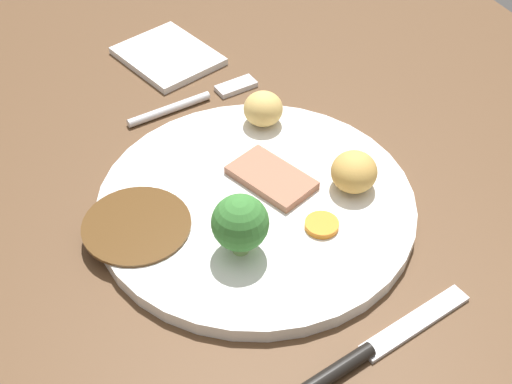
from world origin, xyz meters
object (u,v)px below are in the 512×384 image
Objects in this scene: dinner_plate at (256,206)px; broccoli_floret at (240,223)px; meat_slice_main at (272,178)px; fork at (197,100)px; folded_napkin at (168,56)px; roast_potato_left at (354,172)px; knife at (361,356)px; roast_potato_right at (263,109)px; carrot_coin_front at (322,225)px.

broccoli_floret is at bearing -38.32° from dinner_plate.
meat_slice_main is (-1.64, 2.42, 1.10)cm from dinner_plate.
meat_slice_main is 0.51× the size of fork.
fork is (-16.05, -0.70, -1.41)cm from meat_slice_main.
dinner_plate is 2.63× the size of folded_napkin.
roast_potato_left is 18.02cm from knife.
broccoli_floret reaches higher than fork.
roast_potato_right is 17.78cm from folded_napkin.
roast_potato_right is 0.21× the size of knife.
knife reaches higher than folded_napkin.
dinner_plate reaches higher than knife.
knife is (19.46, -2.39, -1.35)cm from meat_slice_main.
fork is at bearing -177.52° from meat_slice_main.
roast_potato_left is at bearing 122.35° from carrot_coin_front.
roast_potato_right is 15.61cm from carrot_coin_front.
roast_potato_left reaches higher than dinner_plate.
folded_napkin is at bearing 169.68° from broccoli_floret.
dinner_plate is 1.56× the size of knife.
broccoli_floret is at bearing -32.94° from roast_potato_right.
dinner_plate is 17.78cm from fork.
roast_potato_right is (-9.82, 5.67, 2.44)cm from dinner_plate.
folded_napkin is at bearing -177.09° from carrot_coin_front.
carrot_coin_front reaches higher than knife.
carrot_coin_front is at bearing 32.88° from dinner_plate.
roast_potato_right is 9.22cm from fork.
roast_potato_left is 0.41× the size of folded_napkin.
folded_napkin is (-17.17, -3.72, -2.74)cm from roast_potato_right.
roast_potato_left is at bearing -76.22° from fork.
broccoli_floret reaches higher than folded_napkin.
folded_napkin is (-9.31, 0.23, 0.01)cm from fork.
meat_slice_main is 9.48cm from broccoli_floret.
roast_potato_right reaches higher than folded_napkin.
dinner_plate reaches higher than folded_napkin.
carrot_coin_front is 0.27× the size of folded_napkin.
roast_potato_left is 6.30cm from carrot_coin_front.
carrot_coin_front is 12.82cm from knife.
broccoli_floret reaches higher than carrot_coin_front.
knife reaches higher than fork.
roast_potato_left is 1.49× the size of carrot_coin_front.
roast_potato_right is at bearing 147.06° from broccoli_floret.
knife is (15.52, -8.74, -2.74)cm from roast_potato_left.
meat_slice_main reaches higher than carrot_coin_front.
meat_slice_main is 0.42× the size of knife.
fork is 35.55cm from knife.
roast_potato_right reaches higher than fork.
folded_napkin is (-25.36, -0.47, -1.40)cm from meat_slice_main.
folded_napkin is at bearing 78.71° from knife.
broccoli_floret is (6.51, -6.27, 2.85)cm from meat_slice_main.
roast_potato_right is at bearing -68.99° from fork.
dinner_plate reaches higher than fork.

